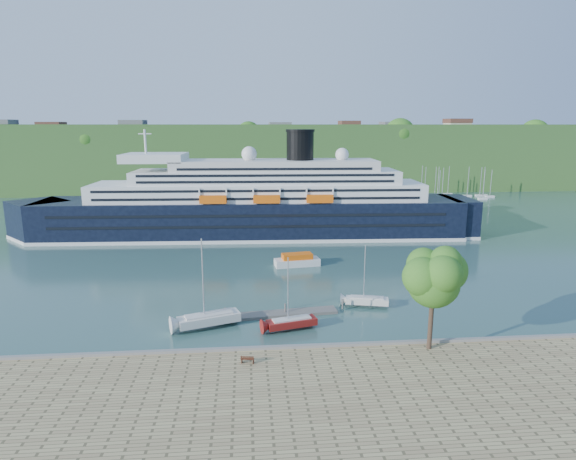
# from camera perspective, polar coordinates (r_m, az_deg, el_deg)

# --- Properties ---
(ground) EXTENTS (400.00, 400.00, 0.00)m
(ground) POSITION_cam_1_polar(r_m,az_deg,el_deg) (52.34, -0.98, -14.75)
(ground) COLOR #2D5149
(ground) RESTS_ON ground
(far_hillside) EXTENTS (400.00, 50.00, 24.00)m
(far_hillside) POSITION_cam_1_polar(r_m,az_deg,el_deg) (191.87, -4.07, 8.78)
(far_hillside) COLOR #2E5923
(far_hillside) RESTS_ON ground
(quay_coping) EXTENTS (220.00, 0.50, 0.30)m
(quay_coping) POSITION_cam_1_polar(r_m,az_deg,el_deg) (51.64, -0.97, -13.71)
(quay_coping) COLOR slate
(quay_coping) RESTS_ON promenade
(cruise_ship) EXTENTS (103.05, 19.13, 23.02)m
(cruise_ship) POSITION_cam_1_polar(r_m,az_deg,el_deg) (103.79, -4.56, 5.49)
(cruise_ship) COLOR black
(cruise_ship) RESTS_ON ground
(park_bench) EXTENTS (1.45, 0.79, 0.88)m
(park_bench) POSITION_cam_1_polar(r_m,az_deg,el_deg) (48.90, -4.82, -14.96)
(park_bench) COLOR #4C2415
(park_bench) RESTS_ON promenade
(promenade_tree) EXTENTS (7.20, 7.20, 11.92)m
(promenade_tree) POSITION_cam_1_polar(r_m,az_deg,el_deg) (51.57, 16.76, -7.30)
(promenade_tree) COLOR #255D18
(promenade_tree) RESTS_ON promenade
(floating_pontoon) EXTENTS (17.36, 3.92, 0.38)m
(floating_pontoon) POSITION_cam_1_polar(r_m,az_deg,el_deg) (62.29, -2.08, -9.97)
(floating_pontoon) COLOR #66625A
(floating_pontoon) RESTS_ON ground
(sailboat_white_near) EXTENTS (8.45, 4.81, 10.53)m
(sailboat_white_near) POSITION_cam_1_polar(r_m,az_deg,el_deg) (57.89, -9.47, -6.53)
(sailboat_white_near) COLOR silver
(sailboat_white_near) RESTS_ON ground
(sailboat_red) EXTENTS (6.87, 3.42, 8.55)m
(sailboat_red) POSITION_cam_1_polar(r_m,az_deg,el_deg) (56.87, 0.45, -7.77)
(sailboat_red) COLOR maroon
(sailboat_red) RESTS_ON ground
(sailboat_white_far) EXTENTS (6.49, 3.12, 8.08)m
(sailboat_white_far) POSITION_cam_1_polar(r_m,az_deg,el_deg) (64.83, 9.42, -5.60)
(sailboat_white_far) COLOR silver
(sailboat_white_far) RESTS_ON ground
(tender_launch) EXTENTS (8.10, 3.76, 2.16)m
(tender_launch) POSITION_cam_1_polar(r_m,az_deg,el_deg) (83.18, 1.09, -3.53)
(tender_launch) COLOR #EC5E0D
(tender_launch) RESTS_ON ground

